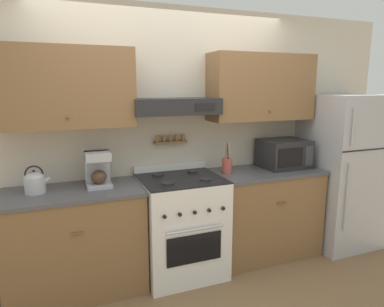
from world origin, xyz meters
TOP-DOWN VIEW (x-y plane):
  - ground_plane at (0.00, 0.00)m, footprint 16.00×16.00m
  - wall_back at (-0.00, 0.59)m, footprint 5.20×0.46m
  - counter_left at (-0.96, 0.32)m, footprint 1.16×0.63m
  - counter_right at (0.95, 0.32)m, footprint 1.15×0.63m
  - stove_range at (0.00, 0.28)m, footprint 0.75×0.71m
  - refrigerator at (1.94, 0.25)m, footprint 0.80×0.75m
  - tea_kettle at (-1.24, 0.35)m, footprint 0.21×0.16m
  - coffee_maker at (-0.74, 0.38)m, footprint 0.21×0.24m
  - microwave at (1.21, 0.37)m, footprint 0.48×0.40m
  - utensil_crock at (0.52, 0.35)m, footprint 0.10×0.10m

SIDE VIEW (x-z plane):
  - ground_plane at x=0.00m, z-range 0.00..0.00m
  - counter_left at x=-0.96m, z-range 0.00..0.93m
  - counter_right at x=0.95m, z-range 0.00..0.93m
  - stove_range at x=0.00m, z-range -0.03..0.99m
  - refrigerator at x=1.94m, z-range 0.00..1.70m
  - utensil_crock at x=0.52m, z-range 0.86..1.17m
  - tea_kettle at x=-1.24m, z-range 0.91..1.14m
  - microwave at x=1.21m, z-range 0.93..1.23m
  - coffee_maker at x=-0.74m, z-range 0.93..1.24m
  - wall_back at x=0.00m, z-range 0.17..2.72m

